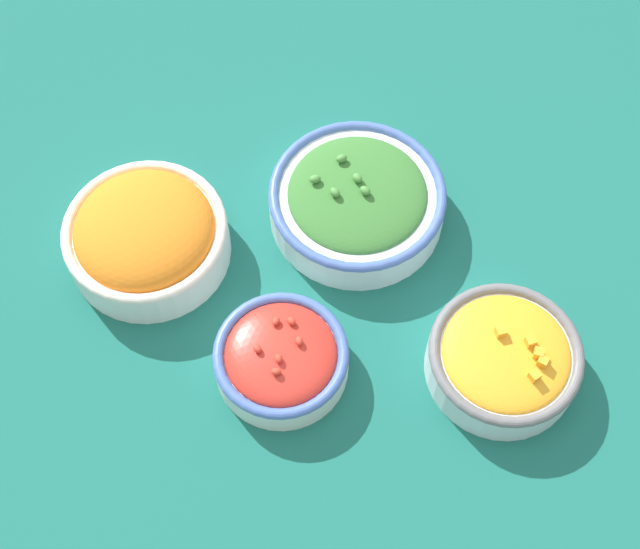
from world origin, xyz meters
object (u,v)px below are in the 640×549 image
bowl_cherry_tomatoes (281,358)px  bowl_squash (504,358)px  bowl_carrots (146,235)px  bowl_broccoli (357,200)px

bowl_cherry_tomatoes → bowl_squash: bearing=-126.3°
bowl_carrots → bowl_squash: size_ratio=1.14×
bowl_cherry_tomatoes → bowl_carrots: 0.21m
bowl_cherry_tomatoes → bowl_carrots: bowl_carrots is taller
bowl_broccoli → bowl_cherry_tomatoes: bowl_broccoli is taller
bowl_broccoli → bowl_cherry_tomatoes: bearing=120.8°
bowl_broccoli → bowl_squash: (-0.25, -0.01, -0.00)m
bowl_cherry_tomatoes → bowl_carrots: bearing=11.1°
bowl_broccoli → bowl_carrots: 0.24m
bowl_broccoli → bowl_squash: 0.25m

